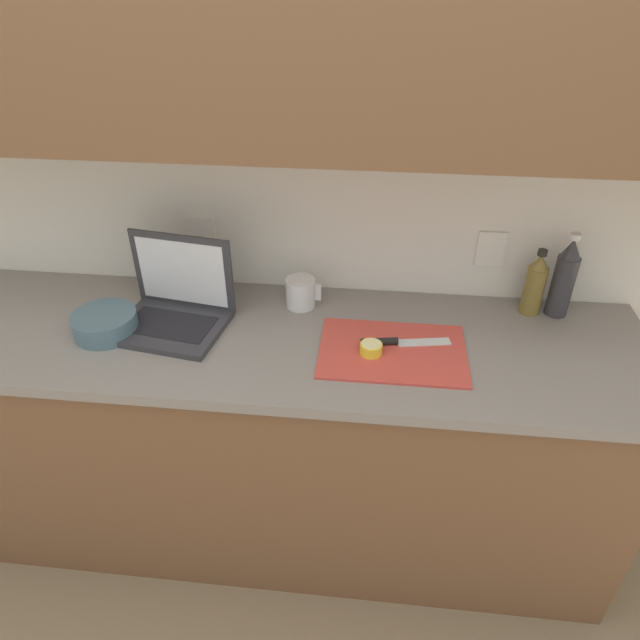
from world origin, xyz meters
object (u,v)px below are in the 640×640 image
object	(u,v)px
laptop	(175,304)
lemon_half_cut	(371,348)
cutting_board	(393,351)
bowl_white	(105,323)
bottle_oil_tall	(564,278)
bottle_green_soda	(535,285)
measuring_cup	(301,293)
knife	(390,342)

from	to	relation	value
laptop	lemon_half_cut	bearing A→B (deg)	-1.54
cutting_board	bowl_white	world-z (taller)	bowl_white
cutting_board	bottle_oil_tall	distance (m)	0.60
bottle_green_soda	measuring_cup	bearing A→B (deg)	-176.80
cutting_board	measuring_cup	world-z (taller)	measuring_cup
bottle_green_soda	bowl_white	size ratio (longest dim) A/B	1.16
bottle_oil_tall	bottle_green_soda	bearing A→B (deg)	180.00
measuring_cup	bottle_oil_tall	bearing A→B (deg)	2.88
cutting_board	lemon_half_cut	size ratio (longest dim) A/B	6.64
bottle_oil_tall	knife	bearing A→B (deg)	-155.77
laptop	cutting_board	size ratio (longest dim) A/B	0.85
cutting_board	lemon_half_cut	xyz separation A→B (m)	(-0.06, -0.02, 0.02)
measuring_cup	bowl_white	bearing A→B (deg)	-158.92
laptop	bottle_green_soda	distance (m)	1.13
knife	lemon_half_cut	xyz separation A→B (m)	(-0.06, -0.05, 0.01)
laptop	measuring_cup	world-z (taller)	laptop
bowl_white	knife	bearing A→B (deg)	1.55
cutting_board	bowl_white	bearing A→B (deg)	179.63
cutting_board	knife	size ratio (longest dim) A/B	1.59
bowl_white	bottle_green_soda	bearing A→B (deg)	11.28
knife	bowl_white	xyz separation A→B (m)	(-0.87, -0.02, 0.02)
bottle_green_soda	measuring_cup	world-z (taller)	bottle_green_soda
bottle_green_soda	knife	bearing A→B (deg)	-151.90
knife	bottle_green_soda	size ratio (longest dim) A/B	1.20
laptop	bowl_white	distance (m)	0.22
cutting_board	bottle_oil_tall	xyz separation A→B (m)	(0.52, 0.27, 0.13)
knife	bottle_green_soda	distance (m)	0.51
lemon_half_cut	cutting_board	bearing A→B (deg)	18.83
bottle_green_soda	bottle_oil_tall	size ratio (longest dim) A/B	0.79
bottle_green_soda	measuring_cup	xyz separation A→B (m)	(-0.74, -0.04, -0.05)
bottle_green_soda	bottle_oil_tall	bearing A→B (deg)	0.00
measuring_cup	laptop	bearing A→B (deg)	-160.29
knife	measuring_cup	distance (m)	0.36
laptop	lemon_half_cut	size ratio (longest dim) A/B	5.64
lemon_half_cut	bottle_oil_tall	world-z (taller)	bottle_oil_tall
cutting_board	laptop	bearing A→B (deg)	172.29
measuring_cup	knife	bearing A→B (deg)	-33.75
lemon_half_cut	bowl_white	size ratio (longest dim) A/B	0.33
cutting_board	bottle_green_soda	distance (m)	0.53
measuring_cup	cutting_board	bearing A→B (deg)	-36.83
cutting_board	bottle_green_soda	size ratio (longest dim) A/B	1.91
laptop	knife	world-z (taller)	laptop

